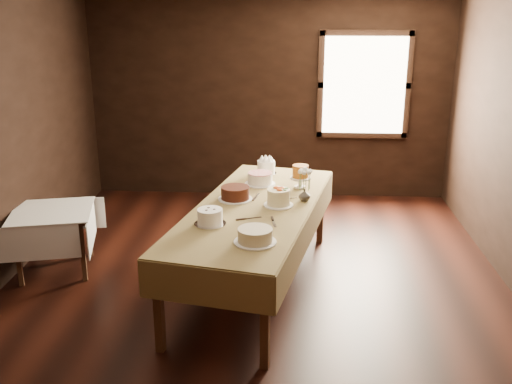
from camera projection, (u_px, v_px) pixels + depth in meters
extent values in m
cube|color=black|center=(255.00, 290.00, 5.68)|extent=(5.00, 6.00, 0.01)
cube|color=black|center=(269.00, 99.00, 8.09)|extent=(5.00, 0.02, 2.80)
cube|color=black|center=(207.00, 331.00, 2.40)|extent=(5.00, 0.02, 2.80)
cube|color=#FFEABF|center=(364.00, 86.00, 7.89)|extent=(1.10, 0.05, 1.30)
cube|color=#3D2516|center=(159.00, 308.00, 4.59)|extent=(0.08, 0.08, 0.78)
cube|color=#3D2516|center=(248.00, 205.00, 6.91)|extent=(0.08, 0.08, 0.78)
cube|color=#3D2516|center=(265.00, 324.00, 4.37)|extent=(0.08, 0.08, 0.78)
cube|color=#3D2516|center=(321.00, 211.00, 6.69)|extent=(0.08, 0.08, 0.78)
cube|color=#3D2516|center=(255.00, 209.00, 5.51)|extent=(1.53, 2.82, 0.04)
cube|color=#A28A52|center=(255.00, 207.00, 5.50)|extent=(1.60, 2.89, 0.01)
cube|color=#3D2516|center=(18.00, 257.00, 5.69)|extent=(0.05, 0.05, 0.61)
cube|color=#3D2516|center=(30.00, 234.00, 6.26)|extent=(0.05, 0.05, 0.61)
cube|color=#3D2516|center=(83.00, 253.00, 5.79)|extent=(0.05, 0.05, 0.61)
cube|color=#3D2516|center=(89.00, 230.00, 6.37)|extent=(0.05, 0.05, 0.61)
cube|color=#3D2516|center=(52.00, 214.00, 5.93)|extent=(0.86, 0.86, 0.04)
cube|color=white|center=(52.00, 211.00, 5.92)|extent=(0.96, 0.96, 0.01)
cylinder|color=silver|center=(266.00, 173.00, 6.52)|extent=(0.24, 0.24, 0.01)
cylinder|color=white|center=(266.00, 167.00, 6.50)|extent=(0.21, 0.21, 0.14)
cylinder|color=white|center=(260.00, 184.00, 6.15)|extent=(0.32, 0.32, 0.01)
cylinder|color=white|center=(260.00, 178.00, 6.13)|extent=(0.35, 0.35, 0.11)
cylinder|color=white|center=(300.00, 182.00, 6.02)|extent=(0.22, 0.22, 0.13)
cylinder|color=#C56B1C|center=(300.00, 170.00, 5.98)|extent=(0.19, 0.19, 0.13)
cylinder|color=white|center=(235.00, 199.00, 5.68)|extent=(0.34, 0.34, 0.01)
cylinder|color=#3D160C|center=(235.00, 193.00, 5.66)|extent=(0.38, 0.38, 0.12)
cylinder|color=white|center=(278.00, 205.00, 5.51)|extent=(0.28, 0.28, 0.01)
cylinder|color=#F5E9B7|center=(279.00, 197.00, 5.48)|extent=(0.31, 0.31, 0.15)
cylinder|color=silver|center=(210.00, 224.00, 5.04)|extent=(0.28, 0.28, 0.01)
cylinder|color=white|center=(210.00, 216.00, 5.02)|extent=(0.29, 0.29, 0.13)
cylinder|color=white|center=(255.00, 242.00, 4.67)|extent=(0.35, 0.35, 0.01)
cylinder|color=beige|center=(255.00, 235.00, 4.65)|extent=(0.39, 0.39, 0.11)
cube|color=silver|center=(254.00, 218.00, 5.19)|extent=(0.23, 0.11, 0.01)
cube|color=silver|center=(274.00, 224.00, 5.06)|extent=(0.06, 0.24, 0.01)
cube|color=silver|center=(257.00, 195.00, 5.79)|extent=(0.07, 0.24, 0.01)
cube|color=silver|center=(291.00, 198.00, 5.70)|extent=(0.21, 0.15, 0.01)
cube|color=silver|center=(215.00, 213.00, 5.30)|extent=(0.23, 0.12, 0.01)
imported|color=#2D2823|center=(304.00, 195.00, 5.62)|extent=(0.14, 0.14, 0.12)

